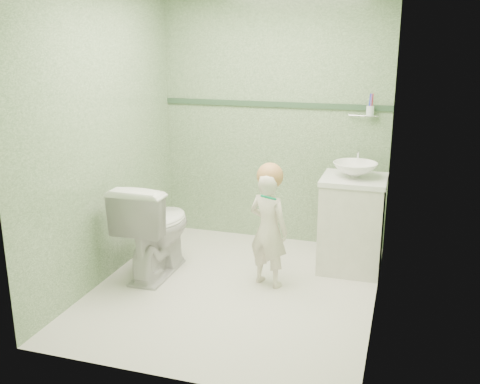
% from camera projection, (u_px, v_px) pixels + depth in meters
% --- Properties ---
extents(ground, '(2.50, 2.50, 0.00)m').
position_uv_depth(ground, '(235.00, 289.00, 4.42)').
color(ground, silver).
rests_on(ground, ground).
extents(room_shell, '(2.50, 2.54, 2.40)m').
position_uv_depth(room_shell, '(234.00, 143.00, 4.09)').
color(room_shell, gray).
rests_on(room_shell, ground).
extents(trim_stripe, '(2.20, 0.02, 0.05)m').
position_uv_depth(trim_stripe, '(274.00, 104.00, 5.19)').
color(trim_stripe, '#325037').
rests_on(trim_stripe, room_shell).
extents(vanity, '(0.52, 0.50, 0.80)m').
position_uv_depth(vanity, '(352.00, 225.00, 4.72)').
color(vanity, beige).
rests_on(vanity, ground).
extents(counter, '(0.54, 0.52, 0.04)m').
position_uv_depth(counter, '(354.00, 180.00, 4.60)').
color(counter, white).
rests_on(counter, vanity).
extents(basin, '(0.37, 0.37, 0.13)m').
position_uv_depth(basin, '(355.00, 170.00, 4.58)').
color(basin, white).
rests_on(basin, counter).
extents(faucet, '(0.03, 0.13, 0.18)m').
position_uv_depth(faucet, '(358.00, 156.00, 4.73)').
color(faucet, silver).
rests_on(faucet, counter).
extents(cup_holder, '(0.26, 0.07, 0.21)m').
position_uv_depth(cup_holder, '(369.00, 111.00, 4.89)').
color(cup_holder, silver).
rests_on(cup_holder, room_shell).
extents(toilet, '(0.47, 0.81, 0.83)m').
position_uv_depth(toilet, '(155.00, 228.00, 4.62)').
color(toilet, white).
rests_on(toilet, ground).
extents(toddler, '(0.40, 0.33, 0.95)m').
position_uv_depth(toddler, '(268.00, 230.00, 4.39)').
color(toddler, beige).
rests_on(toddler, ground).
extents(hair_cap, '(0.21, 0.21, 0.21)m').
position_uv_depth(hair_cap, '(270.00, 176.00, 4.29)').
color(hair_cap, '#BF834D').
rests_on(hair_cap, toddler).
extents(teal_toothbrush, '(0.11, 0.14, 0.08)m').
position_uv_depth(teal_toothbrush, '(268.00, 197.00, 4.16)').
color(teal_toothbrush, '#078F5C').
rests_on(teal_toothbrush, toddler).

